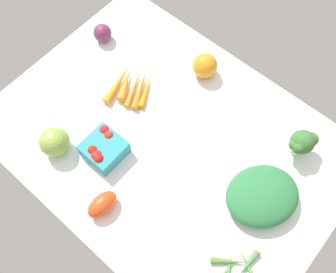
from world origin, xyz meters
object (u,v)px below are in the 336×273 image
object	(u,v)px
carrot_bunch	(130,86)
broccoli_head	(303,143)
heirloom_tomato_orange	(205,66)
okra_pile	(236,270)
roma_tomato	(103,205)
berry_basket	(104,148)
leafy_greens_clump	(262,196)
heirloom_tomato_green	(54,142)
red_onion_center	(103,33)

from	to	relation	value
carrot_bunch	broccoli_head	xyz separation A→B (cm)	(-52.81, -16.35, 4.54)
carrot_bunch	heirloom_tomato_orange	size ratio (longest dim) A/B	2.28
okra_pile	roma_tomato	bearing A→B (deg)	15.50
roma_tomato	heirloom_tomato_orange	xyz separation A→B (cm)	(6.92, -53.64, 1.34)
okra_pile	berry_basket	world-z (taller)	berry_basket
carrot_bunch	heirloom_tomato_orange	xyz separation A→B (cm)	(-14.38, -20.03, 2.78)
roma_tomato	leafy_greens_clump	size ratio (longest dim) A/B	0.45
roma_tomato	heirloom_tomato_orange	distance (cm)	54.11
carrot_bunch	broccoli_head	distance (cm)	55.47
heirloom_tomato_green	heirloom_tomato_orange	size ratio (longest dim) A/B	1.10
carrot_bunch	broccoli_head	size ratio (longest dim) A/B	1.89
berry_basket	broccoli_head	bearing A→B (deg)	-138.62
carrot_bunch	heirloom_tomato_orange	world-z (taller)	heirloom_tomato_orange
okra_pile	broccoli_head	world-z (taller)	broccoli_head
roma_tomato	berry_basket	size ratio (longest dim) A/B	0.84
carrot_bunch	roma_tomato	bearing A→B (deg)	122.36
leafy_greens_clump	red_onion_center	bearing A→B (deg)	-9.04
heirloom_tomato_orange	leafy_greens_clump	distance (cm)	45.02
leafy_greens_clump	broccoli_head	bearing A→B (deg)	-89.72
broccoli_head	heirloom_tomato_orange	bearing A→B (deg)	-5.46
red_onion_center	heirloom_tomato_green	xyz separation A→B (cm)	(-18.83, 38.18, 1.38)
leafy_greens_clump	okra_pile	bearing A→B (deg)	107.66
heirloom_tomato_orange	leafy_greens_clump	world-z (taller)	heirloom_tomato_orange
heirloom_tomato_green	red_onion_center	bearing A→B (deg)	-63.75
heirloom_tomato_green	okra_pile	xyz separation A→B (cm)	(-61.14, -6.61, -3.60)
roma_tomato	carrot_bunch	bearing A→B (deg)	-142.40
red_onion_center	heirloom_tomato_orange	xyz separation A→B (cm)	(-35.13, -11.56, 0.98)
carrot_bunch	berry_basket	bearing A→B (deg)	114.28
heirloom_tomato_green	leafy_greens_clump	world-z (taller)	heirloom_tomato_green
carrot_bunch	heirloom_tomato_orange	bearing A→B (deg)	-125.68
okra_pile	heirloom_tomato_orange	xyz separation A→B (cm)	(44.84, -43.13, 3.19)
heirloom_tomato_orange	red_onion_center	bearing A→B (deg)	18.21
heirloom_tomato_green	roma_tomato	distance (cm)	23.61
heirloom_tomato_orange	berry_basket	bearing A→B (deg)	83.63
berry_basket	red_onion_center	bearing A→B (deg)	-44.60
heirloom_tomato_green	heirloom_tomato_orange	bearing A→B (deg)	-108.14
red_onion_center	berry_basket	bearing A→B (deg)	135.40
carrot_bunch	red_onion_center	size ratio (longest dim) A/B	3.00
carrot_bunch	red_onion_center	distance (cm)	22.48
broccoli_head	okra_pile	bearing A→B (deg)	99.24
heirloom_tomato_orange	broccoli_head	xyz separation A→B (cm)	(-38.43, 3.67, 1.76)
carrot_bunch	roma_tomato	distance (cm)	39.83
roma_tomato	berry_basket	world-z (taller)	berry_basket
carrot_bunch	roma_tomato	xyz separation A→B (cm)	(-21.30, 33.62, 1.44)
heirloom_tomato_green	heirloom_tomato_orange	distance (cm)	52.34
heirloom_tomato_orange	leafy_greens_clump	bearing A→B (deg)	148.85
carrot_bunch	okra_pile	distance (cm)	63.57
red_onion_center	leafy_greens_clump	size ratio (longest dim) A/B	0.30
roma_tomato	leafy_greens_clump	bearing A→B (deg)	139.10
red_onion_center	heirloom_tomato_orange	size ratio (longest dim) A/B	0.76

